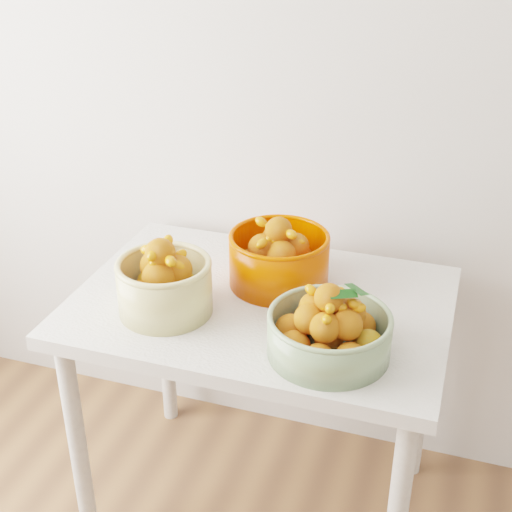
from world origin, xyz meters
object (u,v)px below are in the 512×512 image
(bowl_cream, at_px, (164,284))
(bowl_green, at_px, (329,330))
(table, at_px, (261,329))
(bowl_orange, at_px, (279,258))

(bowl_cream, height_order, bowl_green, bowl_cream)
(bowl_green, bearing_deg, table, 140.80)
(bowl_green, bearing_deg, bowl_orange, 125.98)
(table, height_order, bowl_cream, bowl_cream)
(bowl_cream, relative_size, bowl_green, 0.83)
(table, bearing_deg, bowl_cream, -149.09)
(table, height_order, bowl_orange, bowl_orange)
(table, distance_m, bowl_cream, 0.31)
(bowl_green, bearing_deg, bowl_cream, 173.25)
(bowl_cream, relative_size, bowl_orange, 0.92)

